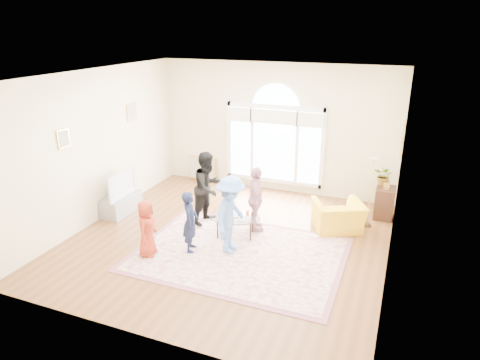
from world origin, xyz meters
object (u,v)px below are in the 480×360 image
at_px(television, 120,184).
at_px(armchair, 338,216).
at_px(area_rug, 239,254).
at_px(coffee_table, 235,218).
at_px(tv_console, 121,204).

distance_m(television, armchair, 4.79).
height_order(area_rug, coffee_table, coffee_table).
height_order(tv_console, television, television).
relative_size(television, armchair, 1.04).
distance_m(area_rug, coffee_table, 0.84).
height_order(coffee_table, armchair, armchair).
height_order(area_rug, tv_console, tv_console).
relative_size(area_rug, tv_console, 3.60).
bearing_deg(coffee_table, armchair, 14.36).
bearing_deg(armchair, area_rug, 20.60).
distance_m(area_rug, tv_console, 3.26).
bearing_deg(tv_console, area_rug, -13.43).
relative_size(area_rug, television, 3.60).
xyz_separation_m(area_rug, armchair, (1.52, 1.68, 0.30)).
relative_size(area_rug, coffee_table, 3.10).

